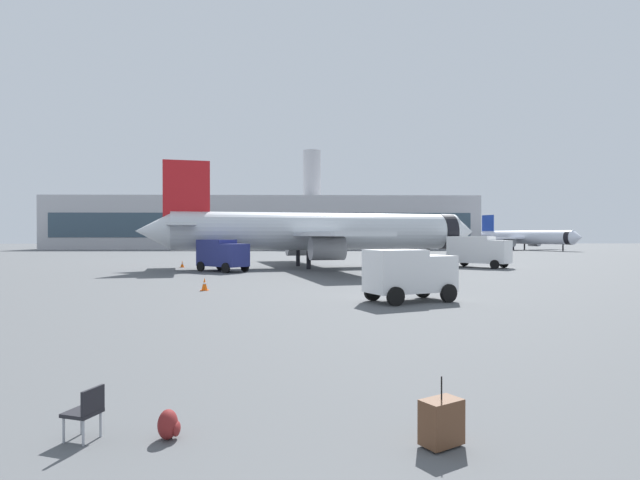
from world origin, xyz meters
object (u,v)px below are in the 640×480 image
(safety_cone_mid, at_px, (212,261))
(gate_chair, at_px, (86,410))
(service_truck, at_px, (222,254))
(safety_cone_near, at_px, (204,284))
(safety_cone_far, at_px, (182,264))
(cargo_van, at_px, (409,273))
(fuel_truck, at_px, (478,250))
(airplane_at_gate, at_px, (320,232))
(airplane_taxiing, at_px, (524,237))
(rolling_suitcase, at_px, (441,422))
(traveller_backpack, at_px, (169,425))

(safety_cone_mid, xyz_separation_m, gate_chair, (7.29, -50.04, 0.12))
(service_truck, height_order, safety_cone_mid, service_truck)
(safety_cone_near, height_order, gate_chair, gate_chair)
(safety_cone_far, bearing_deg, cargo_van, -57.03)
(fuel_truck, distance_m, cargo_van, 29.33)
(airplane_at_gate, bearing_deg, fuel_truck, -3.01)
(airplane_taxiing, distance_m, rolling_suitcase, 114.27)
(airplane_at_gate, xyz_separation_m, service_truck, (-9.02, -5.96, -2.05))
(fuel_truck, distance_m, rolling_suitcase, 46.67)
(safety_cone_near, height_order, rolling_suitcase, rolling_suitcase)
(airplane_at_gate, distance_m, cargo_van, 27.82)
(airplane_at_gate, distance_m, rolling_suitcase, 45.06)
(service_truck, xyz_separation_m, safety_cone_far, (-5.12, 6.17, -1.28))
(cargo_van, height_order, traveller_backpack, cargo_van)
(gate_chair, bearing_deg, safety_cone_mid, 98.29)
(safety_cone_mid, height_order, traveller_backpack, safety_cone_mid)
(airplane_taxiing, distance_m, safety_cone_mid, 79.96)
(rolling_suitcase, bearing_deg, safety_cone_far, 108.41)
(safety_cone_mid, relative_size, safety_cone_far, 1.14)
(safety_cone_near, height_order, safety_cone_far, safety_cone_near)
(safety_cone_near, distance_m, rolling_suitcase, 24.36)
(airplane_taxiing, bearing_deg, cargo_van, -116.11)
(airplane_taxiing, xyz_separation_m, traveller_backpack, (-50.04, -104.31, -2.58))
(traveller_backpack, bearing_deg, fuel_truck, 65.84)
(safety_cone_near, bearing_deg, cargo_van, -25.88)
(cargo_van, bearing_deg, traveller_backpack, -113.10)
(fuel_truck, distance_m, safety_cone_far, 30.33)
(service_truck, bearing_deg, safety_cone_mid, 104.93)
(cargo_van, relative_size, safety_cone_mid, 6.28)
(airplane_at_gate, bearing_deg, traveller_backpack, -94.45)
(service_truck, relative_size, rolling_suitcase, 4.65)
(safety_cone_near, relative_size, safety_cone_far, 1.14)
(gate_chair, bearing_deg, airplane_at_gate, 83.88)
(safety_cone_mid, distance_m, rolling_suitcase, 52.05)
(rolling_suitcase, relative_size, gate_chair, 1.28)
(airplane_taxiing, distance_m, safety_cone_near, 98.04)
(fuel_truck, relative_size, safety_cone_far, 9.10)
(service_truck, distance_m, safety_cone_far, 8.12)
(safety_cone_mid, bearing_deg, gate_chair, -81.71)
(airplane_at_gate, height_order, cargo_van, airplane_at_gate)
(safety_cone_near, bearing_deg, airplane_at_gate, 71.43)
(traveller_backpack, distance_m, gate_chair, 1.34)
(cargo_van, xyz_separation_m, rolling_suitcase, (-2.93, -17.47, -1.06))
(fuel_truck, height_order, safety_cone_near, fuel_truck)
(fuel_truck, bearing_deg, service_truck, -168.51)
(rolling_suitcase, bearing_deg, airplane_at_gate, 91.13)
(fuel_truck, bearing_deg, safety_cone_far, 177.99)
(safety_cone_near, relative_size, safety_cone_mid, 1.00)
(safety_cone_mid, bearing_deg, airplane_taxiing, 42.79)
(cargo_van, distance_m, gate_chair, 19.16)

